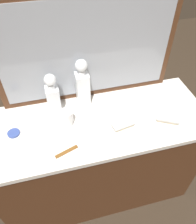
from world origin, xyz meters
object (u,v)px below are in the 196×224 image
Objects in this scene: crystal_tumbler_front at (67,118)px; silver_brush_far_right at (123,125)px; porcelain_dish at (14,133)px; crystal_decanter_rear at (53,96)px; silver_brush_center at (168,119)px; tortoiseshell_comb at (67,152)px; crystal_decanter_center at (83,86)px.

crystal_tumbler_front reaches higher than silver_brush_far_right.
crystal_decanter_rear is at bearing 29.52° from porcelain_dish.
silver_brush_center reaches higher than porcelain_dish.
silver_brush_far_right is at bearing -33.68° from crystal_decanter_rear.
crystal_tumbler_front is 0.22m from tortoiseshell_comb.
silver_brush_far_right and silver_brush_center have the same top height.
tortoiseshell_comb is at bearing -164.64° from silver_brush_far_right.
crystal_decanter_center is 0.36m from silver_brush_far_right.
porcelain_dish is 0.54× the size of tortoiseshell_comb.
crystal_decanter_rear is 1.88× the size of silver_brush_far_right.
crystal_tumbler_front is 0.32m from porcelain_dish.
crystal_tumbler_front is (-0.14, -0.17, -0.08)m from crystal_decanter_center.
crystal_tumbler_front reaches higher than tortoiseshell_comb.
crystal_tumbler_front is at bearing 80.06° from tortoiseshell_comb.
crystal_decanter_rear is 0.20m from crystal_decanter_center.
silver_brush_far_right is at bearing 15.36° from tortoiseshell_comb.
tortoiseshell_comb is at bearing -36.04° from porcelain_dish.
silver_brush_far_right reaches higher than porcelain_dish.
crystal_decanter_rear reaches higher than tortoiseshell_comb.
tortoiseshell_comb is (-0.04, -0.21, -0.04)m from crystal_tumbler_front.
crystal_decanter_center is 0.57m from silver_brush_center.
silver_brush_far_right is 0.28m from silver_brush_center.
crystal_decanter_rear reaches higher than silver_brush_far_right.
crystal_tumbler_front is at bearing 167.45° from silver_brush_center.
crystal_tumbler_front is 0.64× the size of silver_brush_center.
crystal_tumbler_front is 0.35m from silver_brush_far_right.
crystal_decanter_rear is 0.85× the size of crystal_decanter_center.
crystal_tumbler_front reaches higher than porcelain_dish.
crystal_decanter_center reaches higher than crystal_tumbler_front.
crystal_tumbler_front is at bearing 161.01° from silver_brush_far_right.
porcelain_dish is 0.35m from tortoiseshell_comb.
crystal_decanter_center is 0.44m from tortoiseshell_comb.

